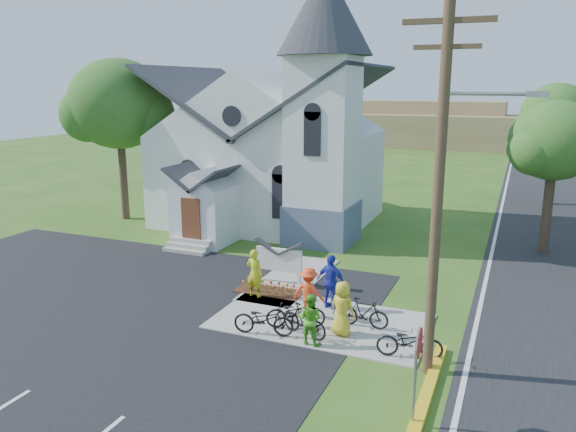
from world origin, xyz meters
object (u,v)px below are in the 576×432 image
at_px(cyclist_1, 310,319).
at_px(cyclist_2, 331,282).
at_px(church_sign, 279,260).
at_px(cyclist_0, 255,273).
at_px(bike_1, 304,320).
at_px(bike_4, 410,342).
at_px(bike_3, 364,313).
at_px(cyclist_3, 309,292).
at_px(bike_0, 296,313).
at_px(utility_pole, 441,178).
at_px(bike_2, 264,319).
at_px(stop_sign, 418,356).
at_px(cyclist_4, 342,308).

relative_size(cyclist_1, cyclist_2, 0.81).
height_order(church_sign, cyclist_0, cyclist_0).
xyz_separation_m(bike_1, cyclist_2, (0.06, 2.43, 0.46)).
bearing_deg(bike_4, bike_3, 38.54).
bearing_deg(cyclist_3, cyclist_1, 112.91).
xyz_separation_m(bike_0, bike_3, (2.02, 0.85, -0.01)).
height_order(utility_pole, bike_2, utility_pole).
relative_size(bike_2, bike_3, 1.17).
xyz_separation_m(cyclist_2, cyclist_3, (-0.46, -0.99, -0.11)).
relative_size(stop_sign, cyclist_0, 1.37).
relative_size(bike_3, bike_4, 0.87).
height_order(cyclist_2, bike_3, cyclist_2).
xyz_separation_m(bike_2, bike_4, (4.51, 0.23, -0.01)).
height_order(church_sign, bike_4, church_sign).
relative_size(church_sign, cyclist_3, 1.28).
distance_m(bike_1, bike_3, 2.03).
xyz_separation_m(bike_1, cyclist_4, (1.06, 0.53, 0.36)).
bearing_deg(bike_2, cyclist_1, -100.38).
xyz_separation_m(bike_0, bike_2, (-0.73, -0.88, 0.00)).
distance_m(cyclist_2, bike_2, 3.15).
distance_m(church_sign, cyclist_4, 5.03).
bearing_deg(bike_3, cyclist_1, 144.76).
bearing_deg(bike_4, cyclist_1, 83.56).
bearing_deg(utility_pole, bike_4, 140.95).
bearing_deg(bike_2, cyclist_3, -33.56).
xyz_separation_m(bike_0, cyclist_3, (0.07, 0.98, 0.36)).
xyz_separation_m(bike_1, bike_3, (1.54, 1.32, -0.02)).
bearing_deg(bike_2, utility_pole, -103.50).
bearing_deg(stop_sign, church_sign, 131.88).
distance_m(bike_2, cyclist_3, 2.05).
distance_m(cyclist_2, cyclist_3, 1.10).
distance_m(church_sign, bike_2, 4.63).
bearing_deg(cyclist_1, cyclist_0, -33.73).
bearing_deg(church_sign, bike_3, -32.75).
distance_m(bike_0, bike_2, 1.14).
distance_m(stop_sign, cyclist_1, 4.85).
bearing_deg(bike_1, cyclist_2, 16.97).
height_order(cyclist_4, bike_4, cyclist_4).
distance_m(cyclist_0, cyclist_2, 2.95).
bearing_deg(stop_sign, cyclist_3, 132.39).
bearing_deg(cyclist_4, church_sign, -28.33).
xyz_separation_m(utility_pole, stop_sign, (0.07, -2.70, -3.62)).
bearing_deg(cyclist_0, church_sign, -94.53).
xyz_separation_m(cyclist_3, bike_4, (3.70, -1.62, -0.37)).
distance_m(stop_sign, bike_4, 3.54).
distance_m(utility_pole, stop_sign, 4.52).
height_order(cyclist_0, cyclist_4, cyclist_0).
bearing_deg(bike_0, cyclist_4, -111.93).
bearing_deg(bike_4, stop_sign, -178.28).
bearing_deg(utility_pole, cyclist_1, 175.26).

